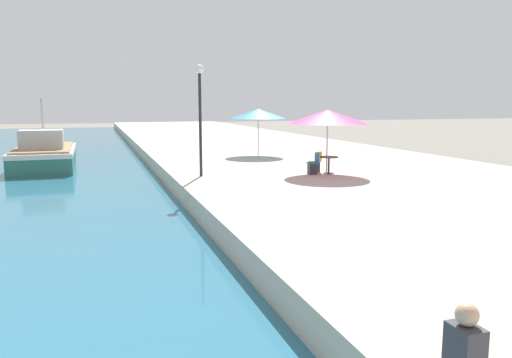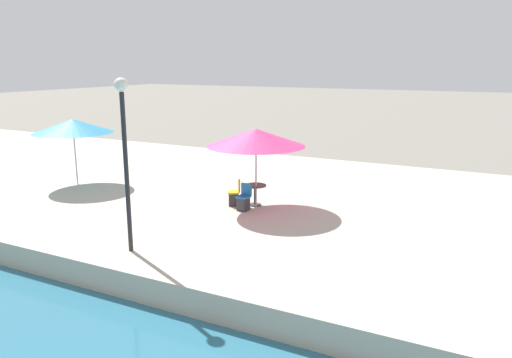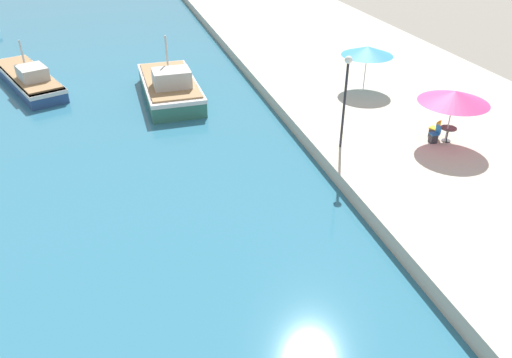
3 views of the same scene
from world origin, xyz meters
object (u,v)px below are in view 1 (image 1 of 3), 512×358
object	(u,v)px
cafe_chair_right	(315,165)
cafe_chair_left	(313,167)
cafe_table	(329,161)
lamppost	(200,101)
cafe_umbrella_pink	(328,117)
fishing_boat_near	(45,155)
cafe_umbrella_white	(258,114)

from	to	relation	value
cafe_chair_right	cafe_chair_left	bearing A→B (deg)	-151.26
cafe_table	lamppost	size ratio (longest dim) A/B	0.18
cafe_chair_right	cafe_table	bearing A→B (deg)	-90.00
cafe_umbrella_pink	cafe_chair_left	size ratio (longest dim) A/B	3.71
cafe_chair_left	cafe_chair_right	xyz separation A→B (m)	(0.38, 0.58, 0.00)
cafe_umbrella_pink	cafe_table	size ratio (longest dim) A/B	4.22
cafe_table	cafe_umbrella_pink	bearing A→B (deg)	-142.71
fishing_boat_near	cafe_chair_right	distance (m)	16.27
cafe_umbrella_pink	cafe_chair_left	world-z (taller)	cafe_umbrella_pink
cafe_umbrella_pink	lamppost	world-z (taller)	lamppost
cafe_table	cafe_chair_left	distance (m)	0.75
cafe_chair_left	cafe_table	bearing A→B (deg)	-90.00
cafe_chair_left	cafe_umbrella_white	bearing A→B (deg)	3.52
cafe_umbrella_pink	cafe_table	world-z (taller)	cafe_umbrella_pink
lamppost	cafe_chair_left	bearing A→B (deg)	-10.81
cafe_table	cafe_chair_left	size ratio (longest dim) A/B	0.88
cafe_umbrella_pink	cafe_umbrella_white	distance (m)	8.13
lamppost	cafe_umbrella_pink	bearing A→B (deg)	-11.60
cafe_umbrella_white	lamppost	world-z (taller)	lamppost
cafe_umbrella_pink	cafe_umbrella_white	xyz separation A→B (m)	(-0.41, 8.12, -0.03)
fishing_boat_near	cafe_chair_left	distance (m)	16.39
cafe_chair_left	cafe_chair_right	world-z (taller)	same
cafe_chair_right	cafe_umbrella_white	bearing A→B (deg)	63.88
fishing_boat_near	cafe_umbrella_pink	xyz separation A→B (m)	(12.18, -11.74, 2.37)
fishing_boat_near	cafe_umbrella_pink	distance (m)	17.08
cafe_chair_left	lamppost	size ratio (longest dim) A/B	0.20
fishing_boat_near	cafe_chair_right	xyz separation A→B (m)	(12.00, -10.98, 0.25)
cafe_umbrella_white	cafe_chair_left	world-z (taller)	cafe_umbrella_white
cafe_chair_right	cafe_umbrella_pink	bearing A→B (deg)	-104.92
fishing_boat_near	cafe_chair_right	world-z (taller)	fishing_boat_near
cafe_umbrella_white	cafe_table	xyz separation A→B (m)	(0.57, -8.00, -1.88)
cafe_table	fishing_boat_near	bearing A→B (deg)	136.73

